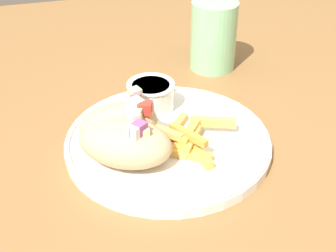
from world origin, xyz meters
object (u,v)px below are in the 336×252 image
plate (168,141)px  fries_pile (183,139)px  pita_sandwich_far (120,125)px  pita_sandwich_near (125,142)px  water_glass (213,39)px  sauce_ramekin (151,94)px

plate → fries_pile: bearing=-54.2°
pita_sandwich_far → pita_sandwich_near: bearing=-104.3°
pita_sandwich_far → fries_pile: bearing=-34.1°
plate → pita_sandwich_far: 0.07m
fries_pile → plate: bearing=125.8°
fries_pile → water_glass: bearing=60.8°
pita_sandwich_far → sauce_ramekin: size_ratio=1.71×
plate → water_glass: water_glass is taller
pita_sandwich_near → fries_pile: pita_sandwich_near is taller
pita_sandwich_far → water_glass: size_ratio=1.02×
fries_pile → water_glass: water_glass is taller
plate → fries_pile: 0.03m
fries_pile → water_glass: size_ratio=1.22×
fries_pile → sauce_ramekin: bearing=99.1°
plate → pita_sandwich_far: bearing=170.9°
pita_sandwich_far → water_glass: 0.29m
plate → water_glass: 0.26m
fries_pile → water_glass: (0.13, 0.23, 0.03)m
pita_sandwich_far → fries_pile: 0.08m
pita_sandwich_near → pita_sandwich_far: 0.04m
pita_sandwich_near → water_glass: bearing=84.9°
plate → water_glass: (0.14, 0.21, 0.04)m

